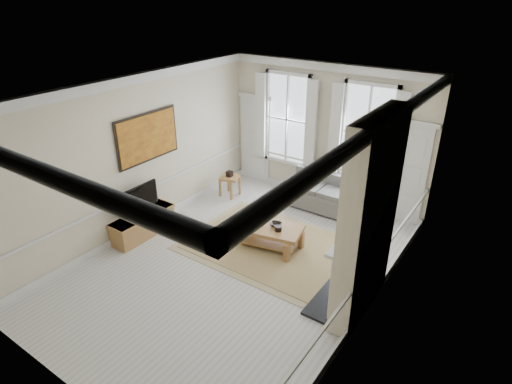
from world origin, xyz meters
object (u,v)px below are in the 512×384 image
Objects in this scene: side_table at (230,180)px; tv_stand at (143,225)px; sofa at (323,194)px; coffee_table at (271,230)px.

side_table is 2.65m from tv_stand.
tv_stand is (-0.35, -2.63, -0.17)m from side_table.
sofa is 2.21m from coffee_table.
sofa is at bearing 18.99° from side_table.
coffee_table is (2.19, -1.42, -0.04)m from side_table.
side_table reaches higher than coffee_table.
sofa reaches higher than coffee_table.
coffee_table is at bearing -92.46° from sofa.
side_table is at bearing -161.01° from sofa.
coffee_table is at bearing 25.30° from tv_stand.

